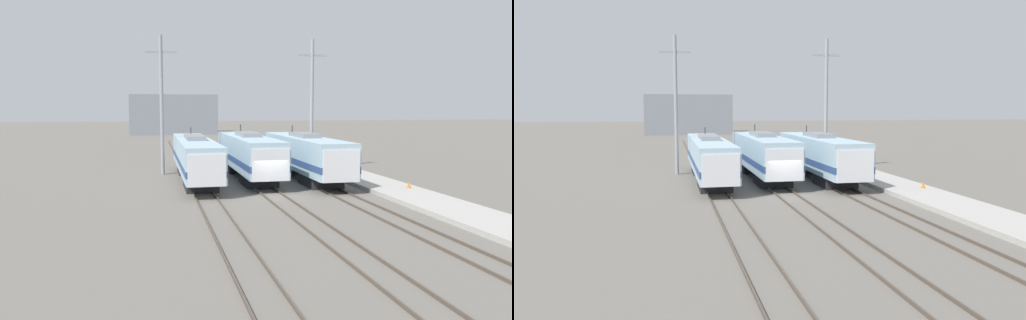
% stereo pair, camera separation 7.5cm
% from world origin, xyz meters
% --- Properties ---
extents(ground_plane, '(400.00, 400.00, 0.00)m').
position_xyz_m(ground_plane, '(0.00, 0.00, 0.00)').
color(ground_plane, '#666059').
extents(rail_pair_far_left, '(1.51, 120.00, 0.15)m').
position_xyz_m(rail_pair_far_left, '(-4.82, 0.00, 0.07)').
color(rail_pair_far_left, '#4C4238').
rests_on(rail_pair_far_left, ground_plane).
extents(rail_pair_center, '(1.51, 120.00, 0.15)m').
position_xyz_m(rail_pair_center, '(0.00, 0.00, 0.07)').
color(rail_pair_center, '#4C4238').
rests_on(rail_pair_center, ground_plane).
extents(rail_pair_far_right, '(1.51, 120.00, 0.15)m').
position_xyz_m(rail_pair_far_right, '(4.82, 0.00, 0.07)').
color(rail_pair_far_right, '#4C4238').
rests_on(rail_pair_far_right, ground_plane).
extents(locomotive_far_left, '(2.89, 19.96, 4.44)m').
position_xyz_m(locomotive_far_left, '(-4.82, 8.06, 2.03)').
color(locomotive_far_left, '#232326').
rests_on(locomotive_far_left, ground_plane).
extents(locomotive_center, '(3.10, 17.85, 4.68)m').
position_xyz_m(locomotive_center, '(0.00, 8.60, 2.12)').
color(locomotive_center, '#232326').
rests_on(locomotive_center, ground_plane).
extents(locomotive_far_right, '(3.08, 18.08, 4.60)m').
position_xyz_m(locomotive_far_right, '(4.82, 7.10, 2.10)').
color(locomotive_far_right, '#232326').
rests_on(locomotive_far_right, ground_plane).
extents(catenary_tower_left, '(2.89, 0.35, 12.96)m').
position_xyz_m(catenary_tower_left, '(-7.49, 12.83, 6.70)').
color(catenary_tower_left, gray).
rests_on(catenary_tower_left, ground_plane).
extents(catenary_tower_right, '(2.89, 0.35, 12.96)m').
position_xyz_m(catenary_tower_right, '(7.14, 12.83, 6.70)').
color(catenary_tower_right, gray).
rests_on(catenary_tower_right, ground_plane).
extents(platform, '(4.00, 120.00, 0.30)m').
position_xyz_m(platform, '(9.38, 0.00, 0.15)').
color(platform, '#A8A59E').
rests_on(platform, ground_plane).
extents(traffic_cone, '(0.33, 0.33, 0.47)m').
position_xyz_m(traffic_cone, '(10.33, -0.96, 0.54)').
color(traffic_cone, orange).
rests_on(traffic_cone, platform).
extents(depot_building, '(20.14, 15.59, 9.31)m').
position_xyz_m(depot_building, '(-3.47, 88.98, 4.65)').
color(depot_building, gray).
rests_on(depot_building, ground_plane).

